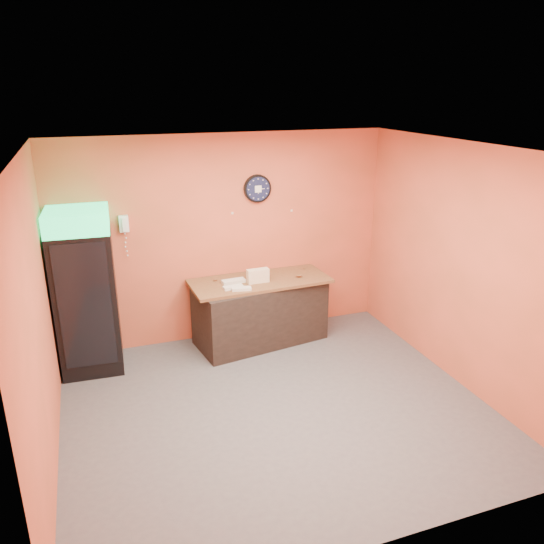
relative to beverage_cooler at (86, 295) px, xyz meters
name	(u,v)px	position (x,y,z in m)	size (l,w,h in m)	color
floor	(276,408)	(1.85, -1.60, -0.99)	(4.50, 4.50, 0.00)	#47474C
back_wall	(226,239)	(1.85, 0.40, 0.41)	(4.50, 0.02, 2.80)	#E25C3F
left_wall	(37,321)	(-0.40, -1.60, 0.41)	(0.02, 4.00, 2.80)	#E25C3F
right_wall	(460,266)	(4.10, -1.60, 0.41)	(0.02, 4.00, 2.80)	#E25C3F
ceiling	(277,150)	(1.85, -1.60, 1.81)	(4.50, 4.00, 0.02)	white
beverage_cooler	(86,295)	(0.00, 0.00, 0.00)	(0.74, 0.76, 2.02)	black
prep_counter	(260,312)	(2.20, 0.01, -0.56)	(1.73, 0.77, 0.86)	black
wall_clock	(258,189)	(2.30, 0.37, 1.07)	(0.37, 0.06, 0.37)	black
wall_phone	(124,224)	(0.54, 0.34, 0.75)	(0.11, 0.10, 0.21)	white
butcher_paper	(260,281)	(2.20, 0.01, -0.11)	(1.86, 0.78, 0.04)	brown
sub_roll_stack	(258,276)	(2.15, -0.08, 0.01)	(0.29, 0.11, 0.18)	#F4E0BE
wrapped_sandwich_left	(233,287)	(1.78, -0.19, -0.07)	(0.26, 0.10, 0.04)	silver
wrapped_sandwich_mid	(242,289)	(1.86, -0.27, -0.07)	(0.25, 0.10, 0.04)	silver
wrapped_sandwich_right	(234,281)	(1.84, 0.02, -0.06)	(0.31, 0.12, 0.04)	silver
kitchen_tool	(268,275)	(2.33, 0.06, -0.05)	(0.07, 0.07, 0.07)	silver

